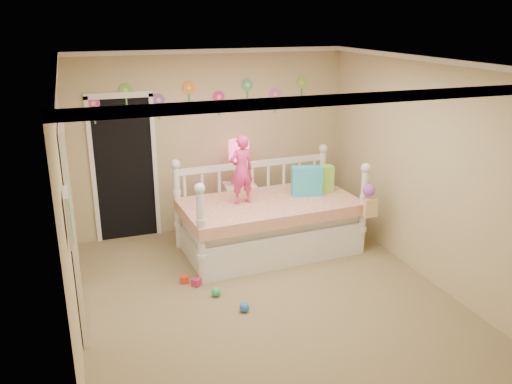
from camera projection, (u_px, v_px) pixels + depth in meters
name	position (u px, v px, depth m)	size (l,w,h in m)	color
floor	(265.00, 296.00, 6.00)	(4.00, 4.50, 0.01)	#7F684C
ceiling	(267.00, 62.00, 5.17)	(4.00, 4.50, 0.01)	white
back_wall	(211.00, 142.00, 7.60)	(4.00, 0.01, 2.60)	tan
left_wall	(67.00, 210.00, 4.95)	(0.01, 4.50, 2.60)	tan
right_wall	(425.00, 170.00, 6.22)	(0.01, 4.50, 2.60)	tan
crown_molding	(267.00, 65.00, 5.18)	(4.00, 4.50, 0.06)	white
daybed	(269.00, 206.00, 6.99)	(2.34, 1.26, 1.27)	white
pillow_turquoise	(307.00, 181.00, 7.11)	(0.41, 0.14, 0.41)	#2ABFD5
pillow_lime	(319.00, 179.00, 7.24)	(0.39, 0.14, 0.37)	#8FE445
child	(241.00, 170.00, 6.74)	(0.33, 0.22, 0.90)	#F53787
nightstand	(240.00, 208.00, 7.66)	(0.44, 0.34, 0.74)	white
table_lamp	(239.00, 155.00, 7.41)	(0.29, 0.29, 0.64)	#F4205D
closet_doorway	(124.00, 168.00, 7.27)	(0.90, 0.04, 2.07)	black
flower_decals	(204.00, 98.00, 7.35)	(3.40, 0.02, 0.50)	#B2668C
mirror_closet	(73.00, 223.00, 5.31)	(0.07, 1.30, 2.10)	white
wall_picture	(69.00, 218.00, 4.08)	(0.05, 0.34, 0.42)	white
hanging_bag	(369.00, 202.00, 6.72)	(0.20, 0.16, 0.36)	beige
toy_scatter	(219.00, 286.00, 6.12)	(0.80, 1.30, 0.11)	#996666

